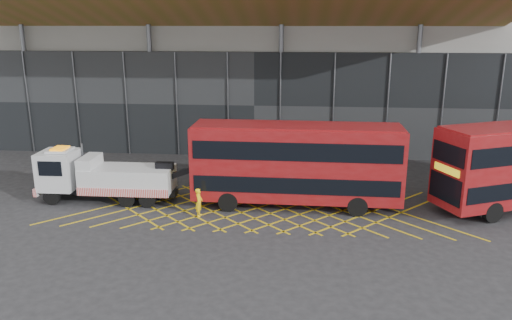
# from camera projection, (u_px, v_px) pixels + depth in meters

# --- Properties ---
(ground_plane) EXTENTS (120.00, 120.00, 0.00)m
(ground_plane) POSITION_uv_depth(u_px,v_px,m) (202.00, 206.00, 28.50)
(ground_plane) COLOR #242426
(road_markings) EXTENTS (23.16, 7.16, 0.01)m
(road_markings) POSITION_uv_depth(u_px,v_px,m) (257.00, 208.00, 28.23)
(road_markings) COLOR gold
(road_markings) RESTS_ON ground_plane
(construction_building) EXTENTS (55.00, 23.97, 18.00)m
(construction_building) POSITION_uv_depth(u_px,v_px,m) (261.00, 36.00, 43.61)
(construction_building) COLOR gray
(construction_building) RESTS_ON ground_plane
(recovery_truck) EXTENTS (9.25, 2.22, 3.23)m
(recovery_truck) POSITION_uv_depth(u_px,v_px,m) (102.00, 176.00, 29.02)
(recovery_truck) COLOR black
(recovery_truck) RESTS_ON ground_plane
(bus_towed) EXTENTS (11.69, 2.92, 4.73)m
(bus_towed) POSITION_uv_depth(u_px,v_px,m) (296.00, 162.00, 27.84)
(bus_towed) COLOR maroon
(bus_towed) RESTS_ON ground_plane
(worker) EXTENTS (0.39, 0.58, 1.56)m
(worker) POSITION_uv_depth(u_px,v_px,m) (199.00, 202.00, 26.87)
(worker) COLOR yellow
(worker) RESTS_ON ground_plane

